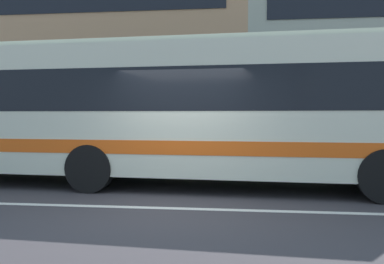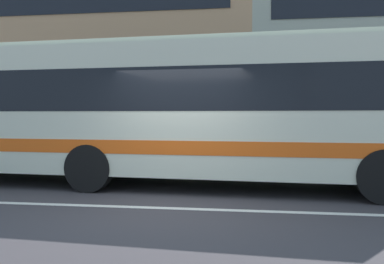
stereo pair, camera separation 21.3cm
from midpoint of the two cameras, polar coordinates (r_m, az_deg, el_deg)
ground_plane at (r=7.11m, az=-2.71°, el=-10.66°), size 160.00×160.00×0.00m
lane_centre_line at (r=7.11m, az=-2.71°, el=-10.63°), size 60.00×0.16×0.01m
hedge_row_far at (r=13.46m, az=-9.38°, el=-2.54°), size 23.81×1.10×0.94m
apartment_block_left at (r=26.42m, az=-17.98°, el=12.79°), size 23.10×11.65×12.91m
transit_bus at (r=9.45m, az=-6.58°, el=3.33°), size 12.12×3.25×3.20m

